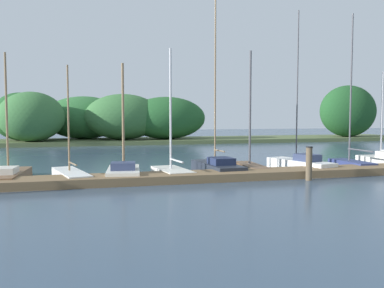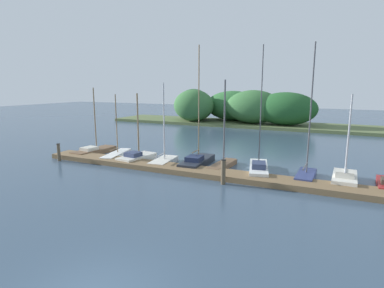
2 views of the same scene
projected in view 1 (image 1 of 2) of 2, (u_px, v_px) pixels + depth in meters
dock_pier at (301, 172)px, 19.58m from camera, size 29.96×1.80×0.35m
far_shore at (147, 119)px, 43.96m from camera, size 55.64×9.31×6.44m
sailboat_0 at (7, 175)px, 18.03m from camera, size 1.69×4.34×5.57m
sailboat_1 at (70, 174)px, 18.42m from camera, size 1.83×4.18×5.07m
sailboat_2 at (124, 171)px, 18.59m from camera, size 1.79×3.54×5.17m
sailboat_3 at (171, 170)px, 19.36m from camera, size 1.55×3.29×5.94m
sailboat_4 at (216, 166)px, 20.63m from camera, size 1.60×4.47×8.49m
sailboat_5 at (250, 164)px, 21.31m from camera, size 1.17×3.73×6.14m
sailboat_6 at (299, 163)px, 21.69m from camera, size 2.08×4.39×8.27m
sailboat_7 at (350, 161)px, 22.33m from camera, size 1.07×3.39×8.23m
sailboat_8 at (382, 160)px, 23.00m from camera, size 1.39×3.43×5.27m
mooring_piling_1 at (309, 163)px, 18.22m from camera, size 0.32×0.32×1.49m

